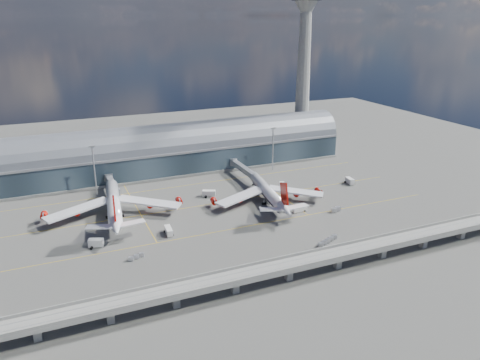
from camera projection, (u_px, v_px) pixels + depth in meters
name	position (u px, v px, depth m)	size (l,w,h in m)	color
ground	(229.00, 219.00, 208.68)	(500.00, 500.00, 0.00)	#474744
taxi_lines	(212.00, 202.00, 227.82)	(200.00, 80.12, 0.01)	gold
terminal	(178.00, 151.00, 272.44)	(200.00, 30.00, 28.00)	#212D37
control_tower	(303.00, 73.00, 295.18)	(19.00, 19.00, 103.00)	gray
guideway	(289.00, 266.00, 159.29)	(220.00, 8.50, 7.20)	gray
floodlight_mast_left	(94.00, 169.00, 233.08)	(3.00, 0.70, 25.70)	gray
floodlight_mast_right	(273.00, 148.00, 270.47)	(3.00, 0.70, 25.70)	gray
airliner_left	(114.00, 205.00, 209.94)	(62.64, 65.87, 20.07)	white
airliner_right	(268.00, 193.00, 225.80)	(56.34, 58.93, 18.73)	white
jet_bridge_left	(112.00, 184.00, 237.08)	(4.40, 28.00, 7.25)	gray
jet_bridge_right	(242.00, 168.00, 262.08)	(4.40, 32.00, 7.25)	gray
service_truck_0	(169.00, 231.00, 193.85)	(2.97, 7.33, 2.97)	silver
service_truck_1	(96.00, 243.00, 183.30)	(6.23, 4.35, 3.30)	silver
service_truck_2	(300.00, 209.00, 216.24)	(6.91, 2.35, 2.48)	silver
service_truck_3	(350.00, 181.00, 252.32)	(3.37, 6.73, 3.12)	silver
service_truck_4	(282.00, 186.00, 245.56)	(3.99, 5.69, 3.01)	silver
service_truck_5	(209.00, 193.00, 234.74)	(6.95, 4.97, 3.14)	silver
cargo_train_0	(136.00, 257.00, 174.60)	(6.64, 3.45, 1.46)	gray
cargo_train_1	(328.00, 241.00, 187.14)	(11.36, 5.85, 1.55)	gray
cargo_train_2	(336.00, 210.00, 216.56)	(5.86, 3.49, 1.90)	gray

